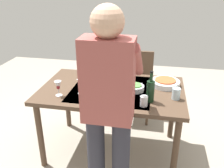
{
  "coord_description": "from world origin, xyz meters",
  "views": [
    {
      "loc": [
        -0.43,
        2.22,
        1.84
      ],
      "look_at": [
        0.0,
        0.0,
        0.83
      ],
      "focal_mm": 39.0,
      "sensor_mm": 36.0,
      "label": 1
    }
  ],
  "objects": [
    {
      "name": "ground_plane",
      "position": [
        0.0,
        0.0,
        0.0
      ],
      "size": [
        6.0,
        6.0,
        0.0
      ],
      "primitive_type": "plane",
      "color": "#9E9384"
    },
    {
      "name": "wine_glass_right",
      "position": [
        0.27,
        0.18,
        0.88
      ],
      "size": [
        0.07,
        0.07,
        0.15
      ],
      "color": "white",
      "rests_on": "dining_table"
    },
    {
      "name": "wine_glass_left",
      "position": [
        0.47,
        0.26,
        0.88
      ],
      "size": [
        0.07,
        0.07,
        0.15
      ],
      "color": "white",
      "rests_on": "dining_table"
    },
    {
      "name": "wine_bottle",
      "position": [
        -0.39,
        0.21,
        0.89
      ],
      "size": [
        0.07,
        0.07,
        0.3
      ],
      "color": "black",
      "rests_on": "dining_table"
    },
    {
      "name": "water_cup_near_right",
      "position": [
        -0.63,
        0.11,
        0.83
      ],
      "size": [
        0.08,
        0.08,
        0.11
      ],
      "primitive_type": "cylinder",
      "color": "silver",
      "rests_on": "dining_table"
    },
    {
      "name": "water_cup_near_left",
      "position": [
        -0.35,
        0.3,
        0.83
      ],
      "size": [
        0.07,
        0.07,
        0.09
      ],
      "primitive_type": "cylinder",
      "color": "silver",
      "rests_on": "dining_table"
    },
    {
      "name": "person_server",
      "position": [
        -0.11,
        0.71,
        0.96
      ],
      "size": [
        0.42,
        0.61,
        1.69
      ],
      "color": "#2D2D38",
      "rests_on": "ground_plane"
    },
    {
      "name": "dining_table",
      "position": [
        0.0,
        0.0,
        0.7
      ],
      "size": [
        1.46,
        0.9,
        0.78
      ],
      "color": "#4C3828",
      "rests_on": "ground_plane"
    },
    {
      "name": "dinner_plate_near",
      "position": [
        0.18,
        -0.14,
        0.78
      ],
      "size": [
        0.23,
        0.23,
        0.01
      ],
      "primitive_type": "cylinder",
      "color": "silver",
      "rests_on": "dining_table"
    },
    {
      "name": "chair_near",
      "position": [
        -0.19,
        -0.83,
        0.53
      ],
      "size": [
        0.4,
        0.4,
        0.91
      ],
      "color": "#352114",
      "rests_on": "ground_plane"
    },
    {
      "name": "side_bowl_salad",
      "position": [
        -0.24,
        0.01,
        0.81
      ],
      "size": [
        0.18,
        0.18,
        0.07
      ],
      "color": "silver",
      "rests_on": "dining_table"
    },
    {
      "name": "serving_bowl_pasta",
      "position": [
        -0.53,
        -0.18,
        0.81
      ],
      "size": [
        0.3,
        0.3,
        0.07
      ],
      "color": "silver",
      "rests_on": "dining_table"
    }
  ]
}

